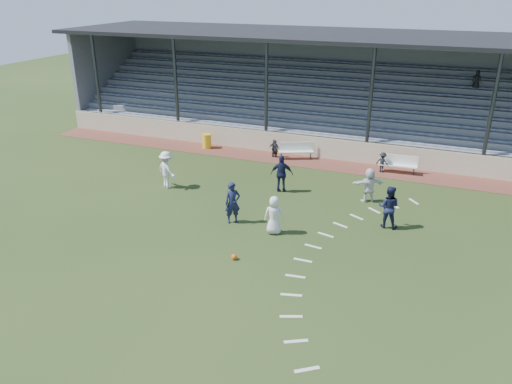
# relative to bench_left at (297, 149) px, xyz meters

# --- Properties ---
(ground) EXTENTS (90.00, 90.00, 0.00)m
(ground) POSITION_rel_bench_left_xyz_m (0.80, -10.85, -0.58)
(ground) COLOR #273817
(ground) RESTS_ON ground
(cinder_track) EXTENTS (34.00, 2.00, 0.02)m
(cinder_track) POSITION_rel_bench_left_xyz_m (0.80, -0.35, -0.57)
(cinder_track) COLOR brown
(cinder_track) RESTS_ON ground
(retaining_wall) EXTENTS (34.00, 0.18, 1.20)m
(retaining_wall) POSITION_rel_bench_left_xyz_m (0.80, 0.70, 0.02)
(retaining_wall) COLOR beige
(retaining_wall) RESTS_ON ground
(bench_left) EXTENTS (1.99, 1.26, 0.95)m
(bench_left) POSITION_rel_bench_left_xyz_m (0.00, 0.00, 0.00)
(bench_left) COLOR white
(bench_left) RESTS_ON cinder_track
(bench_right) EXTENTS (2.02, 0.57, 0.95)m
(bench_right) POSITION_rel_bench_left_xyz_m (5.70, -0.22, 0.00)
(bench_right) COLOR white
(bench_right) RESTS_ON cinder_track
(trash_bin) EXTENTS (0.54, 0.54, 0.87)m
(trash_bin) POSITION_rel_bench_left_xyz_m (-5.70, -0.15, -0.13)
(trash_bin) COLOR yellow
(trash_bin) RESTS_ON cinder_track
(football) EXTENTS (0.21, 0.21, 0.21)m
(football) POSITION_rel_bench_left_xyz_m (1.28, -11.72, -0.48)
(football) COLOR #E1560D
(football) RESTS_ON ground
(player_white_lead) EXTENTS (0.90, 0.72, 1.60)m
(player_white_lead) POSITION_rel_bench_left_xyz_m (1.92, -9.20, 0.22)
(player_white_lead) COLOR silver
(player_white_lead) RESTS_ON ground
(player_navy_lead) EXTENTS (0.78, 0.74, 1.80)m
(player_navy_lead) POSITION_rel_bench_left_xyz_m (-0.02, -8.92, 0.32)
(player_navy_lead) COLOR #151A3A
(player_navy_lead) RESTS_ON ground
(player_navy_mid) EXTENTS (0.89, 0.70, 1.82)m
(player_navy_mid) POSITION_rel_bench_left_xyz_m (6.10, -6.93, 0.32)
(player_navy_mid) COLOR #151A3A
(player_navy_mid) RESTS_ON ground
(player_white_wing) EXTENTS (1.38, 1.13, 1.85)m
(player_white_wing) POSITION_rel_bench_left_xyz_m (-4.64, -6.53, 0.34)
(player_white_wing) COLOR silver
(player_white_wing) RESTS_ON ground
(player_navy_wing) EXTENTS (1.16, 0.74, 1.83)m
(player_navy_wing) POSITION_rel_bench_left_xyz_m (0.78, -4.95, 0.33)
(player_navy_wing) COLOR #151A3A
(player_navy_wing) RESTS_ON ground
(player_white_back) EXTENTS (1.56, 1.13, 1.63)m
(player_white_back) POSITION_rel_bench_left_xyz_m (4.91, -4.58, 0.23)
(player_white_back) COLOR silver
(player_white_back) RESTS_ON ground
(sub_left_near) EXTENTS (0.39, 0.27, 1.03)m
(sub_left_near) POSITION_rel_bench_left_xyz_m (-1.22, -0.26, -0.05)
(sub_left_near) COLOR black
(sub_left_near) RESTS_ON cinder_track
(sub_left_far) EXTENTS (0.63, 0.33, 1.04)m
(sub_left_far) POSITION_rel_bench_left_xyz_m (-1.29, -0.23, -0.05)
(sub_left_far) COLOR black
(sub_left_far) RESTS_ON cinder_track
(sub_right) EXTENTS (0.80, 0.59, 1.10)m
(sub_right) POSITION_rel_bench_left_xyz_m (4.92, -0.46, -0.01)
(sub_right) COLOR black
(sub_right) RESTS_ON cinder_track
(grandstand) EXTENTS (34.60, 9.00, 6.61)m
(grandstand) POSITION_rel_bench_left_xyz_m (0.81, 5.42, 1.62)
(grandstand) COLOR gray
(grandstand) RESTS_ON ground
(penalty_arc) EXTENTS (3.89, 14.63, 0.01)m
(penalty_arc) POSITION_rel_bench_left_xyz_m (4.92, -10.85, -0.58)
(penalty_arc) COLOR silver
(penalty_arc) RESTS_ON ground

